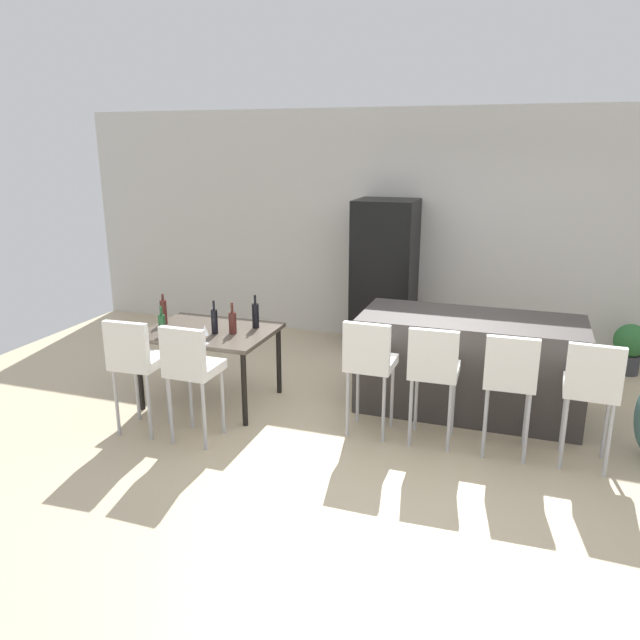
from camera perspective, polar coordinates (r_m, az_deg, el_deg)
name	(u,v)px	position (r m, az deg, el deg)	size (l,w,h in m)	color
ground_plane	(399,428)	(5.62, 7.44, -10.03)	(10.00, 10.00, 0.00)	#C6B28E
back_wall	(447,230)	(7.71, 11.82, 8.25)	(10.00, 0.12, 2.90)	beige
kitchen_island	(469,364)	(5.95, 13.76, -4.03)	(2.04, 0.89, 0.92)	#383330
bar_chair_left	(369,360)	(5.21, 4.65, -3.73)	(0.40, 0.40, 1.05)	white
bar_chair_middle	(434,367)	(5.11, 10.61, -4.35)	(0.41, 0.41, 1.05)	white
bar_chair_right	(510,376)	(5.08, 17.39, -5.00)	(0.41, 0.41, 1.05)	white
bar_chair_far	(592,385)	(5.11, 24.13, -5.58)	(0.42, 0.42, 1.05)	white
dining_table	(210,337)	(6.00, -10.27, -1.54)	(1.22, 0.93, 0.74)	#4C4238
dining_chair_near	(135,358)	(5.47, -16.95, -3.43)	(0.42, 0.42, 1.05)	white
dining_chair_far	(191,365)	(5.18, -12.03, -4.16)	(0.41, 0.41, 1.05)	white
wine_bottle_inner	(255,315)	(5.94, -6.07, 0.45)	(0.07, 0.07, 0.33)	black
wine_bottle_right	(162,325)	(5.84, -14.60, -0.46)	(0.07, 0.07, 0.29)	#194723
wine_bottle_end	(164,312)	(6.24, -14.46, 0.77)	(0.07, 0.07, 0.31)	#471E19
wine_bottle_near	(214,321)	(5.81, -9.87, -0.09)	(0.06, 0.06, 0.32)	black
wine_bottle_middle	(233,322)	(5.79, -8.20, -0.21)	(0.07, 0.07, 0.30)	#471E19
wine_glass_left	(205,331)	(5.52, -10.75, -1.00)	(0.07, 0.07, 0.17)	silver
refrigerator	(385,276)	(7.49, 6.08, 4.15)	(0.72, 0.68, 1.84)	black
potted_plant	(630,345)	(7.55, 27.09, -2.13)	(0.37, 0.37, 0.57)	#38383D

